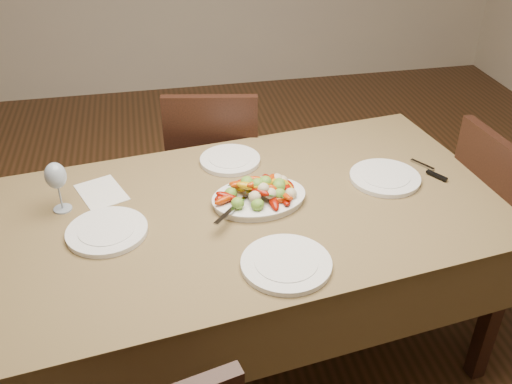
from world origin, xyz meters
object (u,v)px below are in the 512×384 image
Objects in this scene: chair_right at (512,232)px; plate_far at (230,160)px; plate_right at (385,178)px; plate_near at (286,264)px; wine_glass at (58,186)px; dining_table at (256,284)px; chair_far at (215,169)px; plate_left at (107,231)px; serving_platter at (259,199)px.

plate_far is at bearing 69.25° from chair_right.
plate_right is 0.95× the size of plate_near.
plate_near is at bearing -33.08° from wine_glass.
chair_right reaches higher than dining_table.
dining_table is 1.94× the size of chair_far.
dining_table is 0.66m from plate_left.
wine_glass is (-0.72, 0.47, 0.09)m from plate_near.
dining_table is 0.39m from serving_platter.
plate_near is at bearing -88.38° from serving_platter.
chair_right is 2.80× the size of serving_platter.
plate_left is 0.95× the size of plate_near.
wine_glass reaches higher than plate_left.
chair_far reaches higher than serving_platter.
serving_platter is 0.52m from plate_right.
serving_platter is 0.72m from wine_glass.
chair_far reaches higher than plate_near.
wine_glass is at bearing 170.22° from dining_table.
plate_far is at bearing 155.69° from plate_right.
chair_right is 1.24m from plate_far.
serving_platter is 1.66× the size of wine_glass.
plate_far is at bearing 100.20° from serving_platter.
chair_far reaches higher than plate_right.
chair_far and chair_right have the same top height.
plate_left is at bearing 87.74° from chair_right.
dining_table is 0.52m from plate_far.
chair_far is 4.64× the size of wine_glass.
serving_platter is at bearing 84.31° from chair_right.
plate_left is 0.63m from plate_near.
chair_right is 3.82× the size of plate_far.
dining_table is at bearing -83.16° from plate_far.
chair_right is 1.85m from wine_glass.
chair_right is at bearing 17.60° from plate_near.
plate_left is at bearing -172.49° from plate_right.
chair_right reaches higher than plate_near.
plate_right is (0.53, 0.08, 0.39)m from dining_table.
chair_right is 4.64× the size of wine_glass.
chair_far is 1.40m from chair_right.
serving_platter reaches higher than plate_near.
wine_glass reaches higher than plate_far.
wine_glass is (-0.64, -0.65, 0.39)m from chair_far.
wine_glass reaches higher than dining_table.
dining_table is 0.85m from wine_glass.
plate_right is at bearing 77.64° from chair_right.
plate_near is (0.07, -0.69, 0.00)m from plate_far.
plate_right is (0.52, 0.06, -0.00)m from serving_platter.
serving_platter is at bearing 105.86° from chair_far.
plate_far is 1.21× the size of wine_glass.
serving_platter is 1.37× the size of plate_far.
chair_right is (1.17, -0.78, 0.00)m from chair_far.
chair_right is 3.28× the size of plate_near.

